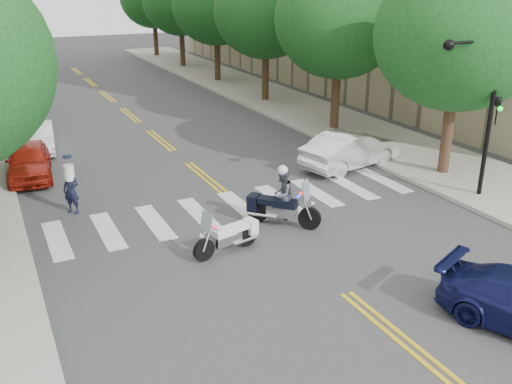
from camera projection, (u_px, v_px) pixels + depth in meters
ground at (346, 293)px, 14.56m from camera, size 140.00×140.00×0.00m
sidewalk_right at (275, 99)px, 36.90m from camera, size 5.00×60.00×0.15m
tree_r_0 at (460, 34)px, 21.21m from camera, size 6.40×6.40×8.45m
tree_r_1 at (339, 20)px, 27.93m from camera, size 6.40×6.40×8.45m
tree_r_2 at (266, 11)px, 34.65m from camera, size 6.40×6.40×8.45m
tree_r_3 at (216, 5)px, 41.37m from camera, size 6.40×6.40×8.45m
tree_r_4 at (180, 1)px, 48.10m from camera, size 6.40×6.40×8.45m
traffic_signal_pole at (483, 98)px, 19.32m from camera, size 2.82×0.42×6.00m
motorcycle_police at (280, 199)px, 18.27m from camera, size 1.89×2.03×2.04m
motorcycle_parked at (231, 235)px, 16.65m from camera, size 2.19×0.86×1.43m
officer_standing at (71, 190)px, 19.21m from camera, size 0.70×0.70×1.64m
convertible at (351, 149)px, 23.87m from camera, size 4.95×2.73×1.55m
parked_car_a at (29, 161)px, 22.65m from camera, size 2.06×4.27×1.41m
parked_car_b at (38, 138)px, 26.13m from camera, size 1.71×3.95×1.26m
parked_car_c at (10, 111)px, 31.53m from camera, size 2.25×4.27×1.15m
parked_car_d at (4, 93)px, 35.68m from camera, size 2.32×4.92×1.39m
parked_car_e at (21, 89)px, 36.98m from camera, size 1.69×3.92×1.32m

